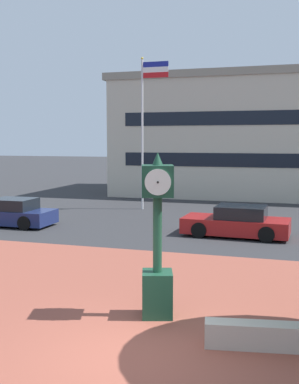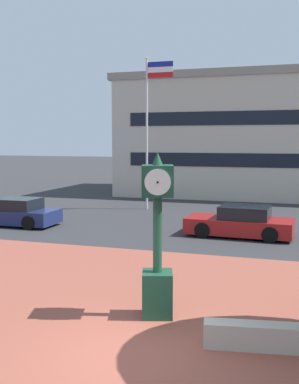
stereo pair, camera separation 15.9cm
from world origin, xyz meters
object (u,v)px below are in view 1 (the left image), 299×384
at_px(car_street_near, 237,223).
at_px(flagpole_primary, 145,121).
at_px(car_street_mid, 11,213).
at_px(street_clock, 157,244).

height_order(car_street_near, flagpole_primary, flagpole_primary).
bearing_deg(car_street_mid, flagpole_primary, -33.16).
xyz_separation_m(car_street_mid, flagpole_primary, (4.42, 6.87, 4.49)).
relative_size(car_street_near, flagpole_primary, 0.51).
bearing_deg(car_street_near, street_clock, 178.79).
distance_m(street_clock, car_street_mid, 13.30).
distance_m(street_clock, flagpole_primary, 17.10).
bearing_deg(car_street_near, car_street_mid, 96.26).
bearing_deg(flagpole_primary, street_clock, -71.64).
xyz_separation_m(car_street_near, car_street_mid, (-10.41, -0.59, -0.00)).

